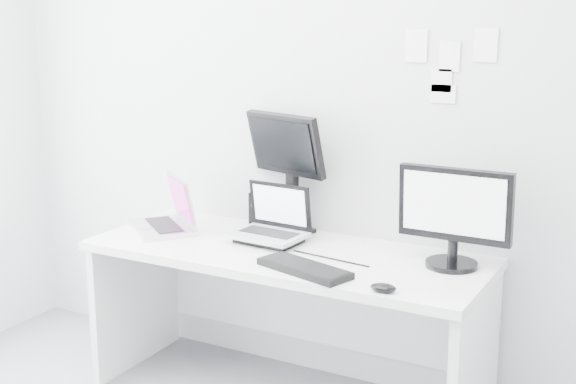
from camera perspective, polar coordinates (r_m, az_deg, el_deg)
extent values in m
plane|color=#B8BBBD|center=(3.68, 2.50, 6.51)|extent=(3.60, 0.00, 3.60)
cube|color=white|center=(3.62, -0.13, -9.73)|extent=(1.80, 0.70, 0.73)
cube|color=silver|center=(3.82, -9.28, -0.75)|extent=(0.46, 0.44, 0.28)
cube|color=black|center=(3.81, -1.94, -1.35)|extent=(0.10, 0.10, 0.18)
cube|color=#A4A6AB|center=(3.56, -1.51, -1.62)|extent=(0.34, 0.28, 0.27)
cube|color=black|center=(3.71, 0.02, 1.52)|extent=(0.46, 0.28, 0.59)
cube|color=black|center=(3.28, 11.95, -1.74)|extent=(0.47, 0.22, 0.43)
cube|color=black|center=(3.21, 1.20, -5.58)|extent=(0.44, 0.26, 0.03)
ellipsoid|color=black|center=(3.01, 6.94, -6.92)|extent=(0.11, 0.07, 0.03)
cube|color=white|center=(3.48, 9.29, 10.44)|extent=(0.10, 0.00, 0.14)
cube|color=white|center=(3.43, 11.66, 9.64)|extent=(0.09, 0.00, 0.13)
cube|color=white|center=(3.39, 14.16, 10.33)|extent=(0.10, 0.00, 0.14)
cube|color=white|center=(3.45, 11.22, 7.01)|extent=(0.11, 0.00, 0.08)
cube|color=white|center=(3.45, 11.07, 7.96)|extent=(0.09, 0.00, 0.10)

